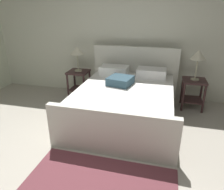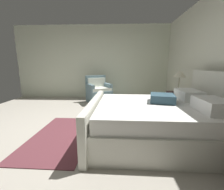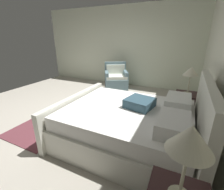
{
  "view_description": "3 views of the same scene",
  "coord_description": "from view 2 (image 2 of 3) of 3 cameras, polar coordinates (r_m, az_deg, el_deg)",
  "views": [
    {
      "loc": [
        0.9,
        -1.71,
        1.9
      ],
      "look_at": [
        0.17,
        1.27,
        0.62
      ],
      "focal_mm": 33.79,
      "sensor_mm": 36.0,
      "label": 1
    },
    {
      "loc": [
        2.76,
        1.03,
        1.26
      ],
      "look_at": [
        0.13,
        0.91,
        0.72
      ],
      "focal_mm": 23.76,
      "sensor_mm": 36.0,
      "label": 2
    },
    {
      "loc": [
        2.46,
        2.36,
        1.66
      ],
      "look_at": [
        -0.19,
        1.13,
        0.59
      ],
      "focal_mm": 25.02,
      "sensor_mm": 36.0,
      "label": 3
    }
  ],
  "objects": [
    {
      "name": "armchair",
      "position": [
        5.1,
        -5.24,
        1.12
      ],
      "size": [
        0.99,
        0.98,
        0.9
      ],
      "color": "slate",
      "rests_on": "ground"
    },
    {
      "name": "bed",
      "position": [
        2.68,
        17.18,
        -8.95
      ],
      "size": [
        1.83,
        2.18,
        1.16
      ],
      "color": "silver",
      "rests_on": "ground"
    },
    {
      "name": "wall_side_left",
      "position": [
        5.91,
        -7.59,
        12.35
      ],
      "size": [
        0.12,
        5.87,
        2.72
      ],
      "primitive_type": "cube",
      "color": "silver",
      "rests_on": "ground"
    },
    {
      "name": "ground_plane",
      "position": [
        3.21,
        -16.81,
        -12.36
      ],
      "size": [
        6.01,
        5.75,
        0.02
      ],
      "primitive_type": "cube",
      "color": "#ABA396"
    },
    {
      "name": "nightstand_left",
      "position": [
        4.02,
        23.84,
        -1.81
      ],
      "size": [
        0.44,
        0.44,
        0.6
      ],
      "color": "#3A2324",
      "rests_on": "ground"
    },
    {
      "name": "area_rug",
      "position": [
        2.92,
        -18.73,
        -14.58
      ],
      "size": [
        1.77,
        1.04,
        0.01
      ],
      "primitive_type": "cube",
      "rotation": [
        0.0,
        0.0,
        -0.02
      ],
      "color": "brown",
      "rests_on": "ground"
    },
    {
      "name": "table_lamp_left",
      "position": [
        3.94,
        24.59,
        7.27
      ],
      "size": [
        0.3,
        0.3,
        0.54
      ],
      "color": "#B7B293",
      "rests_on": "nightstand_left"
    }
  ]
}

